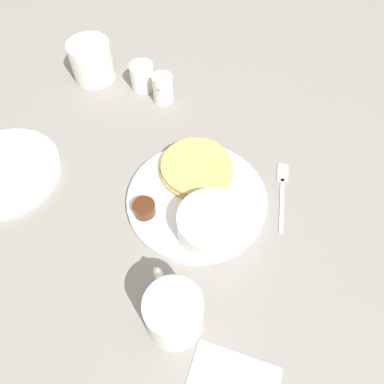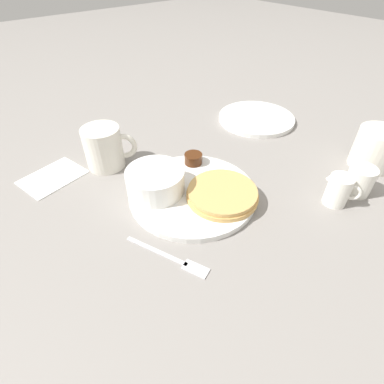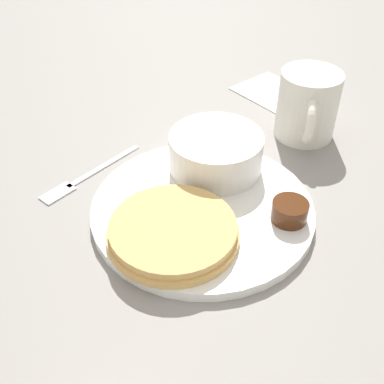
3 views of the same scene
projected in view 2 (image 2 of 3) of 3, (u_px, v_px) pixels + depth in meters
name	position (u px, v px, depth m)	size (l,w,h in m)	color
ground_plane	(193.00, 195.00, 0.60)	(4.00, 4.00, 0.00)	gray
plate	(193.00, 193.00, 0.60)	(0.25, 0.25, 0.01)	white
pancake_stack	(222.00, 194.00, 0.57)	(0.14, 0.14, 0.02)	tan
bowl	(155.00, 180.00, 0.58)	(0.11, 0.11, 0.05)	white
syrup_cup	(193.00, 159.00, 0.66)	(0.04, 0.04, 0.02)	#47230F
butter_ramekin	(146.00, 178.00, 0.59)	(0.04, 0.04, 0.05)	white
coffee_mug	(105.00, 148.00, 0.65)	(0.10, 0.09, 0.09)	silver
creamer_pitcher_near	(339.00, 190.00, 0.56)	(0.04, 0.06, 0.06)	white
creamer_pitcher_far	(360.00, 180.00, 0.59)	(0.07, 0.05, 0.06)	white
fork	(176.00, 259.00, 0.48)	(0.07, 0.15, 0.00)	silver
napkin	(53.00, 177.00, 0.64)	(0.14, 0.12, 0.00)	white
second_mug	(377.00, 148.00, 0.65)	(0.12, 0.09, 0.09)	silver
far_plate	(256.00, 118.00, 0.84)	(0.21, 0.21, 0.01)	white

